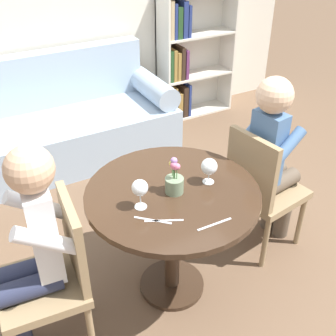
{
  "coord_description": "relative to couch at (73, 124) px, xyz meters",
  "views": [
    {
      "loc": [
        -0.9,
        -1.57,
        2.08
      ],
      "look_at": [
        0.0,
        0.05,
        0.86
      ],
      "focal_mm": 45.0,
      "sensor_mm": 36.0,
      "label": 1
    }
  ],
  "objects": [
    {
      "name": "ground_plane",
      "position": [
        0.0,
        -1.83,
        -0.31
      ],
      "size": [
        16.0,
        16.0,
        0.0
      ],
      "primitive_type": "plane",
      "color": "brown"
    },
    {
      "name": "wine_glass_left",
      "position": [
        -0.21,
        -1.87,
        0.55
      ],
      "size": [
        0.08,
        0.08,
        0.16
      ],
      "color": "white",
      "rests_on": "round_table"
    },
    {
      "name": "person_right",
      "position": [
        0.77,
        -1.76,
        0.36
      ],
      "size": [
        0.45,
        0.38,
        1.23
      ],
      "rotation": [
        0.0,
        0.0,
        1.72
      ],
      "color": "brown",
      "rests_on": "ground_plane"
    },
    {
      "name": "knife_right_setting",
      "position": [
        -0.2,
        -1.99,
        0.43
      ],
      "size": [
        0.14,
        0.14,
        0.0
      ],
      "color": "silver",
      "rests_on": "round_table"
    },
    {
      "name": "round_table",
      "position": [
        0.0,
        -1.83,
        0.28
      ],
      "size": [
        0.95,
        0.95,
        0.74
      ],
      "color": "#382619",
      "rests_on": "ground_plane"
    },
    {
      "name": "chair_right",
      "position": [
        0.68,
        -1.78,
        0.18
      ],
      "size": [
        0.48,
        0.48,
        0.9
      ],
      "rotation": [
        0.0,
        0.0,
        1.72
      ],
      "color": "#937A56",
      "rests_on": "ground_plane"
    },
    {
      "name": "bookshelf_right",
      "position": [
        1.35,
        0.27,
        0.32
      ],
      "size": [
        0.81,
        0.28,
        1.31
      ],
      "color": "silver",
      "rests_on": "ground_plane"
    },
    {
      "name": "flower_vase",
      "position": [
        0.01,
        -1.84,
        0.5
      ],
      "size": [
        0.1,
        0.1,
        0.21
      ],
      "color": "gray",
      "rests_on": "round_table"
    },
    {
      "name": "chair_left",
      "position": [
        -0.68,
        -1.85,
        0.18
      ],
      "size": [
        0.46,
        0.46,
        0.9
      ],
      "rotation": [
        0.0,
        0.0,
        -1.66
      ],
      "color": "#937A56",
      "rests_on": "ground_plane"
    },
    {
      "name": "wine_glass_right",
      "position": [
        0.21,
        -1.85,
        0.53
      ],
      "size": [
        0.09,
        0.09,
        0.15
      ],
      "color": "white",
      "rests_on": "round_table"
    },
    {
      "name": "fork_left_setting",
      "position": [
        0.04,
        -2.16,
        0.43
      ],
      "size": [
        0.19,
        0.02,
        0.0
      ],
      "color": "silver",
      "rests_on": "round_table"
    },
    {
      "name": "couch",
      "position": [
        0.0,
        0.0,
        0.0
      ],
      "size": [
        1.79,
        0.8,
        0.92
      ],
      "color": "#9EB2C6",
      "rests_on": "ground_plane"
    },
    {
      "name": "knife_left_setting",
      "position": [
        -0.16,
        -2.02,
        0.43
      ],
      "size": [
        0.18,
        0.09,
        0.0
      ],
      "color": "silver",
      "rests_on": "round_table"
    },
    {
      "name": "person_left",
      "position": [
        -0.77,
        -1.84,
        0.35
      ],
      "size": [
        0.44,
        0.36,
        1.22
      ],
      "rotation": [
        0.0,
        0.0,
        -1.66
      ],
      "color": "#282D47",
      "rests_on": "ground_plane"
    }
  ]
}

